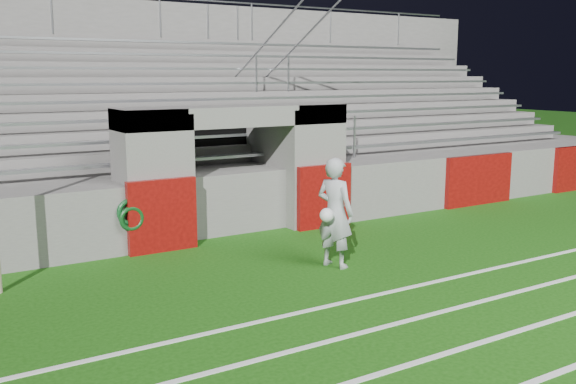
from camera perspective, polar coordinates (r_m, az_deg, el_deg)
ground at (r=10.42m, az=4.28°, el=-7.60°), size 90.00×90.00×0.00m
stadium_structure at (r=17.11m, az=-11.50°, el=4.41°), size 26.00×8.48×5.42m
goalkeeper_with_ball at (r=10.77m, az=4.19°, el=-1.84°), size 0.74×0.79×1.87m
hose_coil at (r=11.73m, az=-13.78°, el=-1.99°), size 0.50×0.14×0.59m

